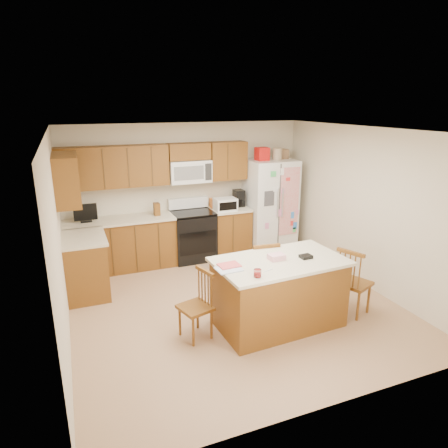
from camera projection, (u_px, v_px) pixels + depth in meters
name	position (u px, v px, depth m)	size (l,w,h in m)	color
ground	(233.00, 304.00, 5.87)	(4.50, 4.50, 0.00)	#A37E61
room_shell	(233.00, 210.00, 5.45)	(4.60, 4.60, 2.52)	beige
cabinetry	(140.00, 220.00, 6.85)	(3.36, 1.56, 2.15)	brown
stove	(193.00, 235.00, 7.45)	(0.76, 0.65, 1.13)	black
refrigerator	(270.00, 205.00, 7.82)	(0.90, 0.79, 2.04)	white
island	(279.00, 292.00, 5.23)	(1.75, 1.06, 1.00)	brown
windsor_chair_left	(197.00, 307.00, 4.95)	(0.45, 0.47, 0.88)	brown
windsor_chair_back	(262.00, 274.00, 5.78)	(0.46, 0.44, 0.96)	brown
windsor_chair_right	(353.00, 283.00, 5.50)	(0.53, 0.54, 0.97)	brown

